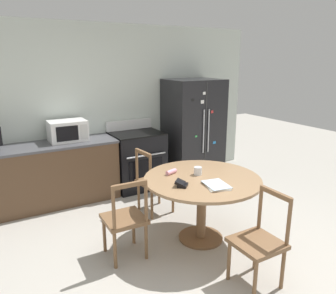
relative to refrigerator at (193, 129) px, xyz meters
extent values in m
plane|color=#B2ADA3|center=(-1.27, -2.22, -0.87)|extent=(14.00, 14.00, 0.00)
cube|color=silver|center=(-1.27, 0.43, 0.43)|extent=(5.20, 0.10, 2.60)
cube|color=brown|center=(-2.48, 0.07, -0.43)|extent=(1.99, 0.62, 0.86)
cube|color=#4C4C51|center=(-2.48, 0.07, 0.02)|extent=(2.01, 0.64, 0.03)
cube|color=black|center=(0.00, 0.00, 0.00)|extent=(0.91, 0.73, 1.73)
cube|color=#333333|center=(0.00, -0.37, 0.00)|extent=(0.01, 0.01, 1.66)
cylinder|color=silver|center=(-0.05, -0.38, 0.04)|extent=(0.02, 0.02, 0.73)
cylinder|color=silver|center=(0.05, -0.38, 0.04)|extent=(0.02, 0.02, 0.73)
cube|color=#338CD8|center=(0.19, -0.37, -0.18)|extent=(0.05, 0.01, 0.04)
cube|color=red|center=(0.12, -0.37, 0.35)|extent=(0.05, 0.02, 0.04)
cube|color=#3FB259|center=(-0.19, -0.37, -0.03)|extent=(0.04, 0.01, 0.03)
cube|color=white|center=(-0.05, -0.37, 0.66)|extent=(0.06, 0.01, 0.05)
cube|color=black|center=(-0.27, -0.37, 0.57)|extent=(0.05, 0.01, 0.04)
cube|color=white|center=(-0.08, -0.37, 0.53)|extent=(0.07, 0.01, 0.06)
cube|color=black|center=(-1.07, 0.04, -0.42)|extent=(0.80, 0.64, 0.90)
cube|color=black|center=(-1.07, -0.28, -0.51)|extent=(0.57, 0.01, 0.40)
cylinder|color=silver|center=(-1.07, -0.31, -0.24)|extent=(0.65, 0.02, 0.02)
cube|color=black|center=(-1.07, 0.04, 0.04)|extent=(0.80, 0.64, 0.02)
cube|color=white|center=(-1.07, 0.33, 0.13)|extent=(0.80, 0.06, 0.16)
cube|color=white|center=(-2.12, 0.13, 0.19)|extent=(0.53, 0.37, 0.30)
cube|color=black|center=(-2.17, -0.06, 0.19)|extent=(0.30, 0.01, 0.21)
cube|color=silver|center=(-1.93, -0.06, 0.19)|extent=(0.11, 0.01, 0.22)
cylinder|color=#997551|center=(-1.11, -1.82, -0.11)|extent=(1.32, 1.32, 0.03)
cylinder|color=brown|center=(-1.11, -1.82, -0.49)|extent=(0.11, 0.11, 0.71)
cylinder|color=brown|center=(-1.11, -1.82, -0.85)|extent=(0.52, 0.52, 0.03)
cube|color=brown|center=(-1.14, -2.74, -0.44)|extent=(0.42, 0.42, 0.04)
cylinder|color=brown|center=(-1.31, -2.91, -0.66)|extent=(0.04, 0.04, 0.41)
cylinder|color=brown|center=(-1.31, -2.57, -0.66)|extent=(0.04, 0.04, 0.41)
cylinder|color=brown|center=(-0.97, -2.91, -0.66)|extent=(0.04, 0.04, 0.41)
cylinder|color=brown|center=(-0.97, -2.56, -0.66)|extent=(0.04, 0.04, 0.41)
cylinder|color=brown|center=(-0.95, -2.91, -0.19)|extent=(0.04, 0.04, 0.45)
cylinder|color=brown|center=(-0.95, -2.56, -0.19)|extent=(0.04, 0.04, 0.45)
cube|color=brown|center=(-0.95, -2.74, 0.01)|extent=(0.04, 0.34, 0.04)
cube|color=brown|center=(-2.02, -1.69, -0.44)|extent=(0.43, 0.43, 0.04)
cylinder|color=brown|center=(-2.18, -1.51, -0.66)|extent=(0.04, 0.04, 0.41)
cylinder|color=brown|center=(-1.84, -1.52, -0.66)|extent=(0.04, 0.04, 0.41)
cylinder|color=brown|center=(-2.19, -1.86, -0.66)|extent=(0.04, 0.04, 0.41)
cylinder|color=brown|center=(-1.85, -1.86, -0.66)|extent=(0.04, 0.04, 0.41)
cylinder|color=brown|center=(-2.19, -1.87, -0.19)|extent=(0.04, 0.04, 0.45)
cylinder|color=brown|center=(-1.85, -1.88, -0.19)|extent=(0.04, 0.04, 0.45)
cube|color=brown|center=(-2.02, -1.88, 0.01)|extent=(0.35, 0.04, 0.04)
cube|color=brown|center=(-1.23, -0.91, -0.44)|extent=(0.46, 0.46, 0.04)
cylinder|color=brown|center=(-1.07, -0.72, -0.66)|extent=(0.04, 0.04, 0.41)
cylinder|color=brown|center=(-1.04, -1.07, -0.66)|extent=(0.04, 0.04, 0.41)
cylinder|color=brown|center=(-1.42, -0.76, -0.66)|extent=(0.04, 0.04, 0.41)
cylinder|color=brown|center=(-1.39, -1.10, -0.66)|extent=(0.04, 0.04, 0.41)
cylinder|color=brown|center=(-1.43, -0.76, -0.19)|extent=(0.04, 0.04, 0.45)
cylinder|color=brown|center=(-1.40, -1.10, -0.19)|extent=(0.04, 0.04, 0.45)
cube|color=brown|center=(-1.42, -0.93, 0.01)|extent=(0.07, 0.35, 0.04)
cylinder|color=silver|center=(-1.10, -1.71, -0.05)|extent=(0.09, 0.09, 0.09)
cylinder|color=#4C8C59|center=(-1.10, -1.71, -0.07)|extent=(0.08, 0.08, 0.05)
cylinder|color=pink|center=(-1.35, -1.54, -0.07)|extent=(0.15, 0.10, 0.05)
cube|color=black|center=(-1.44, -1.93, -0.08)|extent=(0.15, 0.15, 0.03)
cube|color=black|center=(-1.46, -1.91, -0.06)|extent=(0.16, 0.16, 0.06)
cube|color=white|center=(-1.13, -2.10, -0.09)|extent=(0.30, 0.35, 0.01)
cube|color=beige|center=(-1.13, -2.10, -0.09)|extent=(0.28, 0.34, 0.01)
cube|color=silver|center=(-1.13, -2.10, -0.08)|extent=(0.26, 0.33, 0.01)
camera|label=1|loc=(-3.18, -4.64, 1.20)|focal=35.00mm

